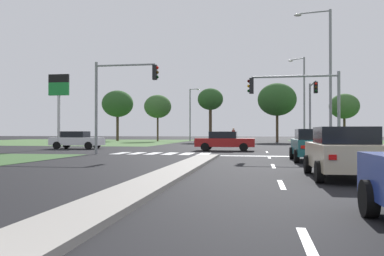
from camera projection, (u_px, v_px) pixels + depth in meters
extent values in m
plane|color=black|center=(221.00, 150.00, 31.23)|extent=(200.00, 200.00, 0.00)
cube|color=#476B38|center=(67.00, 142.00, 59.58)|extent=(35.00, 35.00, 0.01)
cube|color=gray|center=(166.00, 176.00, 12.49)|extent=(1.20, 22.00, 0.14)
cube|color=gray|center=(237.00, 142.00, 55.89)|extent=(1.20, 36.00, 0.14)
cube|color=silver|center=(309.00, 247.00, 5.00)|extent=(0.14, 2.00, 0.01)
cube|color=silver|center=(281.00, 185.00, 10.92)|extent=(0.14, 2.00, 0.01)
cube|color=silver|center=(273.00, 166.00, 16.84)|extent=(0.14, 2.00, 0.01)
cube|color=silver|center=(269.00, 157.00, 22.76)|extent=(0.14, 2.00, 0.01)
cube|color=silver|center=(267.00, 152.00, 28.68)|extent=(0.14, 2.00, 0.01)
cube|color=silver|center=(274.00, 156.00, 23.70)|extent=(6.40, 0.50, 0.01)
cube|color=silver|center=(121.00, 153.00, 27.15)|extent=(0.70, 2.80, 0.01)
cube|color=silver|center=(137.00, 153.00, 26.96)|extent=(0.70, 2.80, 0.01)
cube|color=silver|center=(153.00, 153.00, 26.77)|extent=(0.70, 2.80, 0.01)
cube|color=silver|center=(170.00, 154.00, 26.58)|extent=(0.70, 2.80, 0.01)
cube|color=silver|center=(187.00, 154.00, 26.40)|extent=(0.70, 2.80, 0.01)
cube|color=silver|center=(204.00, 154.00, 26.21)|extent=(0.70, 2.80, 0.01)
cube|color=slate|center=(223.00, 137.00, 60.62)|extent=(1.77, 4.22, 0.69)
cube|color=black|center=(223.00, 133.00, 60.78)|extent=(1.56, 1.94, 0.52)
cube|color=red|center=(229.00, 137.00, 62.61)|extent=(0.20, 0.04, 0.14)
cube|color=red|center=(220.00, 137.00, 62.84)|extent=(0.20, 0.04, 0.14)
cylinder|color=black|center=(228.00, 140.00, 59.14)|extent=(0.22, 0.64, 0.64)
cylinder|color=black|center=(216.00, 140.00, 59.43)|extent=(0.22, 0.64, 0.64)
cylinder|color=black|center=(230.00, 139.00, 61.81)|extent=(0.22, 0.64, 0.64)
cylinder|color=black|center=(218.00, 139.00, 62.10)|extent=(0.22, 0.64, 0.64)
cube|color=#19565B|center=(312.00, 147.00, 19.86)|extent=(1.79, 4.18, 0.76)
cube|color=black|center=(313.00, 134.00, 19.72)|extent=(1.57, 1.92, 0.52)
cube|color=red|center=(303.00, 147.00, 17.89)|extent=(0.20, 0.04, 0.14)
cube|color=red|center=(335.00, 147.00, 17.66)|extent=(0.20, 0.04, 0.14)
cylinder|color=black|center=(292.00, 153.00, 21.32)|extent=(0.22, 0.64, 0.64)
cylinder|color=black|center=(326.00, 153.00, 21.03)|extent=(0.22, 0.64, 0.64)
cylinder|color=black|center=(297.00, 156.00, 18.68)|extent=(0.22, 0.64, 0.64)
cylinder|color=black|center=(336.00, 156.00, 18.39)|extent=(0.22, 0.64, 0.64)
cylinder|color=black|center=(369.00, 199.00, 6.76)|extent=(0.22, 0.64, 0.64)
cube|color=silver|center=(77.00, 141.00, 34.33)|extent=(4.46, 1.75, 0.67)
cube|color=black|center=(76.00, 134.00, 34.37)|extent=(2.05, 1.54, 0.52)
cube|color=red|center=(57.00, 140.00, 35.36)|extent=(0.04, 0.20, 0.14)
cube|color=red|center=(49.00, 141.00, 34.05)|extent=(0.04, 0.20, 0.14)
cylinder|color=black|center=(97.00, 145.00, 34.96)|extent=(0.64, 0.22, 0.64)
cylinder|color=black|center=(88.00, 146.00, 33.23)|extent=(0.64, 0.22, 0.64)
cylinder|color=black|center=(67.00, 145.00, 35.43)|extent=(0.64, 0.22, 0.64)
cylinder|color=black|center=(57.00, 145.00, 33.70)|extent=(0.64, 0.22, 0.64)
cube|color=#BCAD8E|center=(344.00, 156.00, 12.51)|extent=(1.87, 4.25, 0.77)
cube|color=black|center=(345.00, 135.00, 12.37)|extent=(1.65, 1.96, 0.52)
cube|color=red|center=(333.00, 157.00, 10.51)|extent=(0.20, 0.04, 0.14)
cylinder|color=black|center=(308.00, 164.00, 14.00)|extent=(0.22, 0.64, 0.64)
cylinder|color=black|center=(364.00, 165.00, 13.70)|extent=(0.22, 0.64, 0.64)
cylinder|color=black|center=(319.00, 172.00, 11.32)|extent=(0.22, 0.64, 0.64)
cube|color=#A31919|center=(225.00, 142.00, 30.75)|extent=(4.54, 1.84, 0.65)
cube|color=black|center=(223.00, 135.00, 30.78)|extent=(2.09, 1.62, 0.52)
cube|color=red|center=(197.00, 141.00, 31.81)|extent=(0.04, 0.20, 0.14)
cube|color=red|center=(195.00, 142.00, 30.43)|extent=(0.04, 0.20, 0.14)
cylinder|color=black|center=(244.00, 146.00, 31.41)|extent=(0.64, 0.22, 0.64)
cylinder|color=black|center=(244.00, 147.00, 29.60)|extent=(0.64, 0.22, 0.64)
cylinder|color=black|center=(208.00, 146.00, 31.89)|extent=(0.64, 0.22, 0.64)
cylinder|color=black|center=(205.00, 147.00, 30.07)|extent=(0.64, 0.22, 0.64)
cylinder|color=gray|center=(96.00, 108.00, 26.00)|extent=(0.18, 0.18, 6.05)
cylinder|color=gray|center=(125.00, 65.00, 25.70)|extent=(3.96, 0.12, 0.12)
cube|color=black|center=(155.00, 72.00, 25.37)|extent=(0.26, 0.32, 0.95)
sphere|color=red|center=(157.00, 68.00, 25.35)|extent=(0.20, 0.20, 0.20)
sphere|color=#3A2405|center=(157.00, 72.00, 25.34)|extent=(0.20, 0.20, 0.20)
sphere|color=black|center=(157.00, 77.00, 25.34)|extent=(0.20, 0.20, 0.20)
cylinder|color=gray|center=(339.00, 114.00, 23.50)|extent=(0.18, 0.18, 5.06)
cylinder|color=gray|center=(294.00, 76.00, 23.94)|extent=(5.12, 0.12, 0.12)
cube|color=black|center=(251.00, 86.00, 24.36)|extent=(0.26, 0.32, 0.95)
sphere|color=#360503|center=(249.00, 81.00, 24.38)|extent=(0.20, 0.20, 0.20)
sphere|color=orange|center=(249.00, 86.00, 24.38)|extent=(0.20, 0.20, 0.20)
sphere|color=black|center=(249.00, 91.00, 24.38)|extent=(0.20, 0.20, 0.20)
cylinder|color=gray|center=(310.00, 116.00, 36.52)|extent=(0.18, 0.18, 5.92)
cylinder|color=gray|center=(313.00, 84.00, 34.72)|extent=(0.12, 3.70, 0.12)
cube|color=black|center=(316.00, 87.00, 32.90)|extent=(0.32, 0.26, 0.95)
sphere|color=red|center=(316.00, 84.00, 32.74)|extent=(0.20, 0.20, 0.20)
sphere|color=#3A2405|center=(316.00, 87.00, 32.74)|extent=(0.20, 0.20, 0.20)
sphere|color=black|center=(316.00, 91.00, 32.74)|extent=(0.20, 0.20, 0.20)
cylinder|color=gray|center=(331.00, 80.00, 29.51)|extent=(0.20, 0.20, 10.61)
cylinder|color=gray|center=(314.00, 12.00, 29.96)|extent=(2.32, 0.53, 0.10)
ellipsoid|color=#B2B2A8|center=(298.00, 15.00, 30.36)|extent=(0.56, 0.28, 0.20)
cylinder|color=gray|center=(304.00, 101.00, 46.25)|extent=(0.20, 0.20, 10.20)
cylinder|color=gray|center=(297.00, 59.00, 46.94)|extent=(1.51, 1.15, 0.10)
ellipsoid|color=#B2B2A8|center=(291.00, 61.00, 47.59)|extent=(0.56, 0.28, 0.20)
cylinder|color=gray|center=(190.00, 115.00, 65.47)|extent=(0.20, 0.20, 8.58)
cylinder|color=gray|center=(194.00, 89.00, 64.92)|extent=(1.54, 1.05, 0.10)
ellipsoid|color=#B2B2A8|center=(198.00, 89.00, 64.32)|extent=(0.56, 0.28, 0.20)
cylinder|color=#335184|center=(233.00, 141.00, 42.20)|extent=(0.16, 0.16, 0.75)
cylinder|color=maroon|center=(233.00, 134.00, 42.21)|extent=(0.34, 0.34, 0.78)
sphere|color=tan|center=(233.00, 129.00, 42.21)|extent=(0.22, 0.22, 0.22)
cylinder|color=silver|center=(59.00, 122.00, 33.82)|extent=(0.24, 0.24, 4.58)
cube|color=#197F33|center=(59.00, 89.00, 33.85)|extent=(1.80, 0.24, 1.10)
cube|color=black|center=(59.00, 78.00, 33.86)|extent=(1.80, 0.24, 0.70)
cylinder|color=#423323|center=(118.00, 127.00, 64.78)|extent=(0.43, 0.43, 4.68)
ellipsoid|color=#285123|center=(118.00, 104.00, 64.82)|extent=(5.10, 5.10, 4.34)
cylinder|color=#423323|center=(158.00, 128.00, 62.30)|extent=(0.29, 0.29, 4.30)
ellipsoid|color=#38602D|center=(158.00, 106.00, 62.33)|extent=(4.28, 4.28, 3.64)
cylinder|color=#423323|center=(210.00, 124.00, 59.16)|extent=(0.45, 0.45, 5.32)
ellipsoid|color=#285123|center=(210.00, 99.00, 59.20)|extent=(3.81, 3.81, 3.23)
cylinder|color=#423323|center=(277.00, 126.00, 57.44)|extent=(0.36, 0.36, 4.64)
ellipsoid|color=#285123|center=(277.00, 99.00, 57.48)|extent=(5.57, 5.57, 4.73)
cylinder|color=#423323|center=(277.00, 120.00, 61.39)|extent=(0.37, 0.37, 6.66)
ellipsoid|color=#285123|center=(277.00, 93.00, 61.43)|extent=(3.24, 3.24, 2.75)
cylinder|color=#423323|center=(344.00, 128.00, 58.32)|extent=(0.35, 0.35, 4.06)
ellipsoid|color=#38602D|center=(344.00, 106.00, 58.36)|extent=(4.33, 4.33, 3.68)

